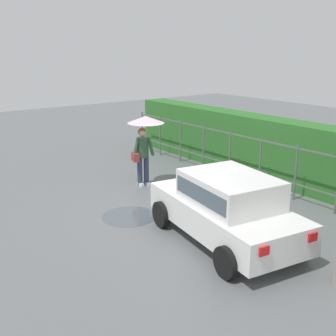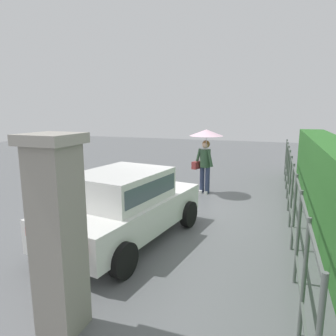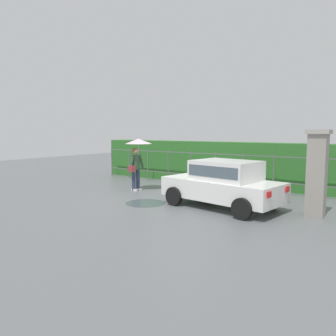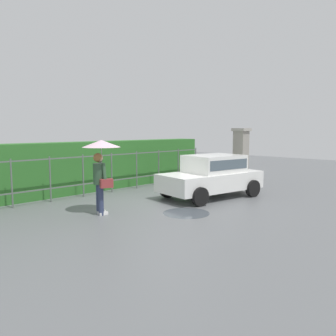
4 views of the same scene
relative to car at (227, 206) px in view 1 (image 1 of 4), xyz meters
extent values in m
plane|color=slate|center=(-1.93, 0.50, -0.80)|extent=(40.00, 40.00, 0.00)
cube|color=white|center=(-0.06, 0.01, -0.22)|extent=(3.91, 2.18, 0.60)
cube|color=white|center=(0.09, -0.01, 0.38)|extent=(2.10, 1.71, 0.60)
cube|color=#4C5B66|center=(0.09, -0.01, 0.40)|extent=(1.95, 1.71, 0.33)
cylinder|color=black|center=(-1.42, -0.63, -0.50)|extent=(0.62, 0.27, 0.60)
cylinder|color=black|center=(-1.17, 1.03, -0.50)|extent=(0.62, 0.27, 0.60)
cylinder|color=black|center=(1.05, -1.01, -0.50)|extent=(0.62, 0.27, 0.60)
cylinder|color=black|center=(1.30, 0.65, -0.50)|extent=(0.62, 0.27, 0.60)
cube|color=red|center=(1.70, -0.82, -0.07)|extent=(0.09, 0.21, 0.16)
cube|color=red|center=(1.86, 0.27, -0.07)|extent=(0.09, 0.21, 0.16)
cylinder|color=#2D3856|center=(-4.16, 0.80, -0.37)|extent=(0.15, 0.15, 0.86)
cylinder|color=#2D3856|center=(-4.22, 0.61, -0.37)|extent=(0.15, 0.15, 0.86)
cube|color=white|center=(-4.10, 0.78, -0.76)|extent=(0.26, 0.10, 0.08)
cube|color=white|center=(-4.16, 0.59, -0.76)|extent=(0.26, 0.10, 0.08)
cylinder|color=#2D4C33|center=(-4.19, 0.71, 0.35)|extent=(0.34, 0.34, 0.58)
sphere|color=#DBAD89|center=(-4.19, 0.71, 0.78)|extent=(0.22, 0.22, 0.22)
sphere|color=olive|center=(-4.22, 0.71, 0.80)|extent=(0.25, 0.25, 0.25)
cylinder|color=#2D4C33|center=(-4.05, 0.89, 0.37)|extent=(0.15, 0.24, 0.56)
cylinder|color=#2D4C33|center=(-4.18, 0.47, 0.37)|extent=(0.15, 0.24, 0.56)
cylinder|color=#B2B2B7|center=(-4.07, 0.75, 0.69)|extent=(0.02, 0.02, 0.77)
cone|color=#F4C6DB|center=(-4.07, 0.75, 1.18)|extent=(1.06, 1.06, 0.20)
cube|color=maroon|center=(-4.15, 0.42, 0.11)|extent=(0.37, 0.25, 0.24)
cylinder|color=#59605B|center=(-8.05, 3.24, -0.05)|extent=(0.05, 0.05, 1.50)
cylinder|color=#59605B|center=(-6.83, 3.24, -0.05)|extent=(0.05, 0.05, 1.50)
cylinder|color=#59605B|center=(-5.60, 3.24, -0.05)|extent=(0.05, 0.05, 1.50)
cylinder|color=#59605B|center=(-4.38, 3.24, -0.05)|extent=(0.05, 0.05, 1.50)
cylinder|color=#59605B|center=(-3.15, 3.24, -0.05)|extent=(0.05, 0.05, 1.50)
cylinder|color=#59605B|center=(-1.93, 3.24, -0.05)|extent=(0.05, 0.05, 1.50)
cylinder|color=#59605B|center=(-0.70, 3.24, -0.05)|extent=(0.05, 0.05, 1.50)
cube|color=#59605B|center=(-2.54, 3.24, 0.62)|extent=(11.03, 0.03, 0.04)
cube|color=#59605B|center=(-2.54, 3.24, -0.35)|extent=(11.03, 0.03, 0.04)
cube|color=#2D6B28|center=(-2.54, 4.18, 0.15)|extent=(12.03, 0.90, 1.90)
cylinder|color=#4C545B|center=(-2.37, -0.91, -0.80)|extent=(1.34, 1.34, 0.00)
camera|label=1|loc=(5.68, -5.78, 3.13)|focal=44.39mm
camera|label=2|loc=(5.28, 2.84, 1.86)|focal=32.25mm
camera|label=3|loc=(4.43, -9.25, 1.57)|focal=35.25mm
camera|label=4|loc=(-9.52, -7.23, 1.57)|focal=36.57mm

